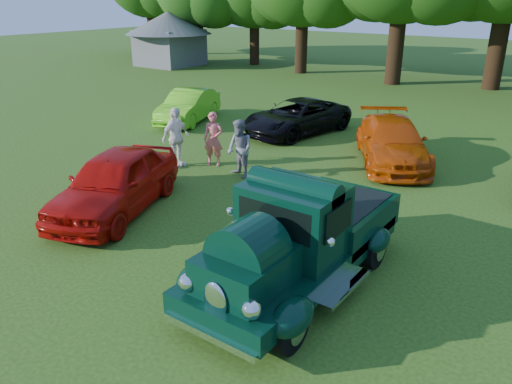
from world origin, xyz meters
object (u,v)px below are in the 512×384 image
Objects in this scene: hero_pickup at (299,240)px; back_car_lime at (188,106)px; spectator_pink at (213,139)px; spectator_grey at (240,149)px; back_car_black at (297,117)px; back_car_orange at (392,142)px; spectator_white at (176,138)px; gazebo at (169,32)px; red_convertible at (115,182)px.

hero_pickup reaches higher than back_car_lime.
spectator_pink is 1.37m from spectator_grey.
hero_pickup is 1.12× the size of back_car_black.
hero_pickup is 6.04m from spectator_grey.
spectator_grey reaches higher than back_car_orange.
gazebo reaches higher than spectator_white.
hero_pickup is 1.16× the size of red_convertible.
back_car_orange is 25.89m from gazebo.
spectator_pink is 0.91× the size of spectator_white.
gazebo reaches higher than hero_pickup.
red_convertible reaches higher than back_car_orange.
hero_pickup is 13.33m from back_car_lime.
back_car_lime is (-10.48, 8.23, -0.22)m from hero_pickup.
spectator_pink is (-4.48, -3.61, 0.16)m from back_car_orange.
back_car_black is 5.77m from spectator_white.
back_car_black is at bearing -9.81° from spectator_white.
spectator_grey reaches higher than back_car_black.
back_car_black is (-0.27, 9.10, -0.12)m from red_convertible.
red_convertible is at bearing -47.94° from gazebo.
spectator_grey is at bearing -39.06° from spectator_pink.
red_convertible is at bearing -85.30° from spectator_grey.
back_car_orange is (9.13, -0.23, 0.02)m from back_car_lime.
gazebo is at bearing 120.25° from back_car_orange.
back_car_black is 4.59m from back_car_orange.
spectator_white is (3.78, -4.62, 0.28)m from back_car_lime.
back_car_black is 0.98× the size of back_car_orange.
back_car_black is (4.73, 1.07, -0.02)m from back_car_lime.
spectator_white reaches higher than back_car_black.
hero_pickup is 8.12m from back_car_orange.
spectator_grey is at bearing 54.20° from red_convertible.
red_convertible is 0.71× the size of gazebo.
spectator_grey is at bearing -40.52° from gazebo.
back_car_lime is at bearing 141.84° from hero_pickup.
hero_pickup is 10.94m from back_car_black.
hero_pickup is at bearing -23.57° from red_convertible.
gazebo reaches higher than spectator_pink.
back_car_lime is (-5.00, 8.02, -0.10)m from red_convertible.
back_car_black is (-5.75, 9.31, -0.24)m from hero_pickup.
hero_pickup is at bearing -40.78° from gazebo.
back_car_black is at bearing 122.47° from spectator_grey.
red_convertible is at bearing -160.68° from spectator_white.
gazebo is (-17.19, 17.00, 1.45)m from spectator_white.
red_convertible is at bearing -77.54° from back_car_black.
spectator_grey is (5.98, -4.20, 0.19)m from back_car_lime.
gazebo is (-13.41, 12.38, 1.73)m from back_car_lime.
hero_pickup is 7.30m from spectator_pink.
spectator_white is at bearing -162.09° from spectator_pink.
back_car_black is 0.73× the size of gazebo.
red_convertible is 2.61× the size of spectator_grey.
gazebo is at bearing 117.67° from back_car_lime.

